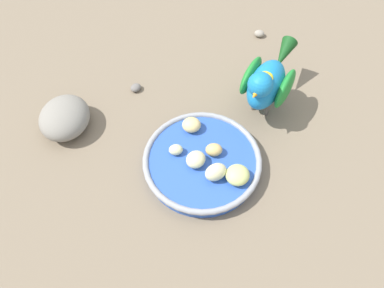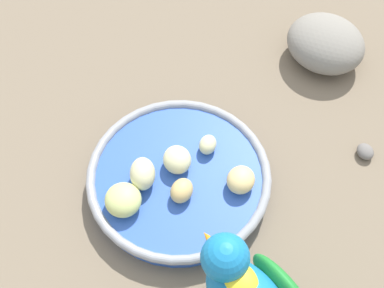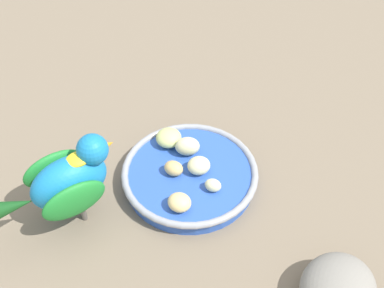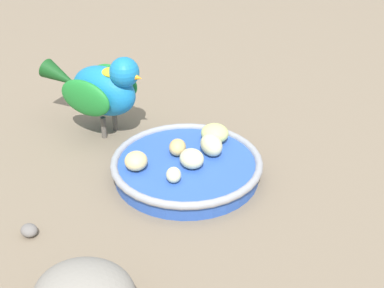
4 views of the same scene
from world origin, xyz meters
The scene contains 12 objects.
ground_plane centered at (0.00, 0.00, 0.00)m, with size 4.00×4.00×0.00m, color #756651.
feeding_bowl centered at (-0.01, 0.01, 0.02)m, with size 0.20×0.20×0.03m.
apple_piece_0 centered at (-0.02, -0.01, 0.03)m, with size 0.03×0.02×0.02m, color tan.
apple_piece_1 centered at (0.00, 0.02, 0.04)m, with size 0.03×0.03×0.03m, color beige.
apple_piece_2 centered at (-0.07, 0.02, 0.04)m, with size 0.04×0.04×0.03m, color #C6D17A.
apple_piece_3 centered at (0.04, -0.04, 0.03)m, with size 0.03×0.03×0.02m, color #E5C67F.
apple_piece_4 centered at (-0.04, 0.03, 0.04)m, with size 0.04×0.03×0.03m, color beige.
apple_piece_5 centered at (0.04, 0.02, 0.03)m, with size 0.02×0.02×0.02m, color beige.
parrot centered at (-0.06, -0.15, 0.08)m, with size 0.09×0.19×0.13m.
rock_large centered at (0.26, 0.03, 0.03)m, with size 0.10×0.09×0.06m, color gray.
pebble_0 centered at (0.18, -0.10, 0.01)m, with size 0.02×0.02×0.01m, color slate.
pebble_1 centered at (0.01, -0.35, 0.01)m, with size 0.02×0.02×0.01m, color gray.
Camera 1 is at (-0.13, 0.35, 0.60)m, focal length 37.28 mm.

